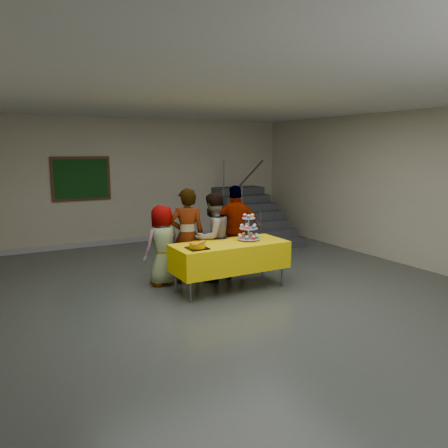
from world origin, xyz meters
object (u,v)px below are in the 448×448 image
object	(u,v)px
bake_table	(230,256)
cupcake_stand	(249,231)
schoolchild_a	(163,245)
schoolchild_b	(187,236)
bear_cake	(197,245)
staircase	(249,219)
noticeboard	(81,179)
schoolchild_c	(213,237)
schoolchild_d	(236,230)

from	to	relation	value
bake_table	cupcake_stand	xyz separation A→B (m)	(0.38, 0.04, 0.38)
schoolchild_a	schoolchild_b	world-z (taller)	schoolchild_b
bear_cake	schoolchild_b	distance (m)	0.79
schoolchild_b	schoolchild_a	bearing A→B (deg)	3.04
schoolchild_b	staircase	world-z (taller)	staircase
cupcake_stand	noticeboard	world-z (taller)	noticeboard
schoolchild_b	staircase	size ratio (longest dim) A/B	0.68
bake_table	cupcake_stand	distance (m)	0.53
schoolchild_b	schoolchild_c	distance (m)	0.45
bear_cake	schoolchild_d	distance (m)	1.53
staircase	noticeboard	size ratio (longest dim) A/B	1.85
schoolchild_d	staircase	distance (m)	3.29
schoolchild_b	noticeboard	size ratio (longest dim) A/B	1.25
cupcake_stand	schoolchild_b	xyz separation A→B (m)	(-0.84, 0.60, -0.12)
cupcake_stand	noticeboard	distance (m)	4.66
cupcake_stand	schoolchild_d	world-z (taller)	schoolchild_d
schoolchild_d	noticeboard	bearing A→B (deg)	-38.94
schoolchild_a	schoolchild_b	size ratio (longest dim) A/B	0.83
bear_cake	noticeboard	distance (m)	4.54
cupcake_stand	schoolchild_a	xyz separation A→B (m)	(-1.24, 0.72, -0.25)
schoolchild_a	schoolchild_d	size ratio (longest dim) A/B	0.84
schoolchild_a	bake_table	bearing A→B (deg)	126.73
schoolchild_c	staircase	world-z (taller)	staircase
schoolchild_b	schoolchild_c	bearing A→B (deg)	-174.77
cupcake_stand	schoolchild_a	bearing A→B (deg)	149.92
schoolchild_b	cupcake_stand	bearing A→B (deg)	163.57
schoolchild_c	schoolchild_d	distance (m)	0.67
bear_cake	schoolchild_c	distance (m)	0.90
schoolchild_c	noticeboard	xyz separation A→B (m)	(-1.43, 3.73, 0.83)
schoolchild_a	staircase	distance (m)	4.31
schoolchild_c	cupcake_stand	bearing A→B (deg)	112.92
schoolchild_d	cupcake_stand	bearing A→B (deg)	95.62
cupcake_stand	bear_cake	size ratio (longest dim) A/B	1.24
noticeboard	schoolchild_d	bearing A→B (deg)	-59.52
schoolchild_c	schoolchild_b	bearing A→B (deg)	-30.73
bake_table	noticeboard	world-z (taller)	noticeboard
bake_table	bear_cake	xyz separation A→B (m)	(-0.64, -0.13, 0.27)
schoolchild_c	staircase	distance (m)	3.86
schoolchild_a	schoolchild_c	xyz separation A→B (m)	(0.83, -0.22, 0.09)
cupcake_stand	schoolchild_c	size ratio (longest dim) A/B	0.29
schoolchild_c	noticeboard	world-z (taller)	noticeboard
bake_table	schoolchild_a	xyz separation A→B (m)	(-0.87, 0.76, 0.12)
schoolchild_c	schoolchild_d	size ratio (longest dim) A/B	0.95
schoolchild_d	staircase	world-z (taller)	staircase
schoolchild_d	bake_table	bearing A→B (deg)	74.49
bake_table	bear_cake	world-z (taller)	bear_cake
bake_table	schoolchild_b	xyz separation A→B (m)	(-0.47, 0.65, 0.26)
schoolchild_b	schoolchild_d	xyz separation A→B (m)	(1.05, 0.15, -0.01)
schoolchild_d	schoolchild_b	bearing A→B (deg)	28.58
noticeboard	schoolchild_c	bearing A→B (deg)	-69.00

